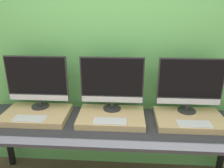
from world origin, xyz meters
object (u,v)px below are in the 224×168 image
monitor_left (37,80)px  keyboard_center (110,121)px  keyboard_left (30,118)px  keyboard_right (194,124)px  monitor_right (190,84)px  monitor_center (112,82)px

monitor_left → keyboard_center: size_ratio=2.08×
keyboard_left → keyboard_right: size_ratio=1.00×
keyboard_right → monitor_right: bearing=90.0°
monitor_right → keyboard_right: 0.37m
monitor_center → keyboard_center: monitor_center is taller
keyboard_left → keyboard_right: same height
keyboard_left → monitor_center: monitor_center is taller
keyboard_center → monitor_left: bearing=160.8°
monitor_right → monitor_center: bearing=180.0°
monitor_right → monitor_left: bearing=180.0°
keyboard_left → keyboard_right: 1.43m
monitor_left → keyboard_right: (1.43, -0.25, -0.27)m
monitor_center → monitor_right: bearing=0.0°
monitor_right → keyboard_right: bearing=-90.0°
monitor_left → keyboard_left: 0.37m
keyboard_left → monitor_right: monitor_right is taller
keyboard_right → monitor_center: bearing=160.8°
keyboard_center → monitor_center: bearing=90.0°
monitor_left → keyboard_center: bearing=-19.2°
keyboard_center → keyboard_right: size_ratio=1.00×
keyboard_center → keyboard_right: (0.72, 0.00, 0.00)m
monitor_left → monitor_center: 0.72m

